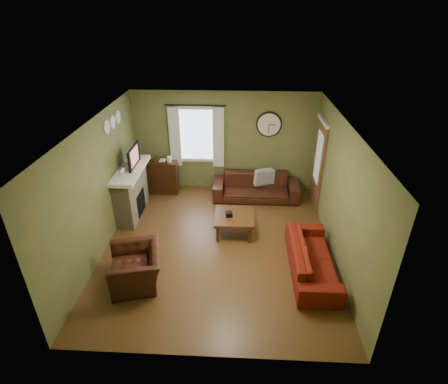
{
  "coord_description": "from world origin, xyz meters",
  "views": [
    {
      "loc": [
        0.42,
        -5.84,
        4.46
      ],
      "look_at": [
        0.1,
        0.4,
        1.05
      ],
      "focal_mm": 28.0,
      "sensor_mm": 36.0,
      "label": 1
    }
  ],
  "objects_px": {
    "sofa_brown": "(256,187)",
    "sofa_red": "(312,258)",
    "armchair": "(136,267)",
    "bookshelf": "(164,177)",
    "coffee_table": "(234,224)"
  },
  "relations": [
    {
      "from": "armchair",
      "to": "coffee_table",
      "type": "height_order",
      "value": "armchair"
    },
    {
      "from": "sofa_red",
      "to": "coffee_table",
      "type": "distance_m",
      "value": 1.87
    },
    {
      "from": "bookshelf",
      "to": "sofa_red",
      "type": "bearing_deg",
      "value": -40.85
    },
    {
      "from": "bookshelf",
      "to": "coffee_table",
      "type": "distance_m",
      "value": 2.59
    },
    {
      "from": "coffee_table",
      "to": "sofa_brown",
      "type": "bearing_deg",
      "value": 72.23
    },
    {
      "from": "sofa_brown",
      "to": "sofa_red",
      "type": "height_order",
      "value": "sofa_brown"
    },
    {
      "from": "sofa_brown",
      "to": "coffee_table",
      "type": "distance_m",
      "value": 1.68
    },
    {
      "from": "sofa_brown",
      "to": "sofa_red",
      "type": "bearing_deg",
      "value": -70.58
    },
    {
      "from": "sofa_red",
      "to": "sofa_brown",
      "type": "bearing_deg",
      "value": 19.42
    },
    {
      "from": "sofa_brown",
      "to": "coffee_table",
      "type": "bearing_deg",
      "value": -107.77
    },
    {
      "from": "sofa_red",
      "to": "coffee_table",
      "type": "xyz_separation_m",
      "value": [
        -1.48,
        1.15,
        -0.07
      ]
    },
    {
      "from": "sofa_red",
      "to": "armchair",
      "type": "distance_m",
      "value": 3.21
    },
    {
      "from": "bookshelf",
      "to": "sofa_red",
      "type": "distance_m",
      "value": 4.45
    },
    {
      "from": "bookshelf",
      "to": "sofa_brown",
      "type": "height_order",
      "value": "bookshelf"
    },
    {
      "from": "bookshelf",
      "to": "coffee_table",
      "type": "bearing_deg",
      "value": -43.05
    }
  ]
}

